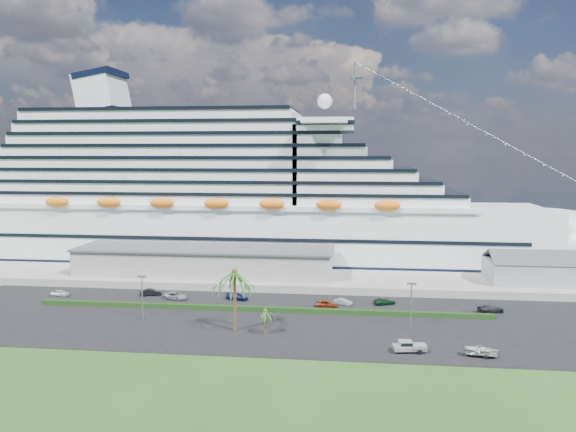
# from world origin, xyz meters

# --- Properties ---
(ground) EXTENTS (420.00, 420.00, 0.00)m
(ground) POSITION_xyz_m (0.00, 0.00, 0.00)
(ground) COLOR #264C19
(ground) RESTS_ON ground
(asphalt_lot) EXTENTS (140.00, 38.00, 0.12)m
(asphalt_lot) POSITION_xyz_m (0.00, 11.00, 0.06)
(asphalt_lot) COLOR black
(asphalt_lot) RESTS_ON ground
(wharf) EXTENTS (240.00, 20.00, 1.80)m
(wharf) POSITION_xyz_m (0.00, 40.00, 0.90)
(wharf) COLOR gray
(wharf) RESTS_ON ground
(water) EXTENTS (420.00, 160.00, 0.02)m
(water) POSITION_xyz_m (0.00, 130.00, 0.01)
(water) COLOR black
(water) RESTS_ON ground
(cruise_ship) EXTENTS (191.00, 38.00, 54.00)m
(cruise_ship) POSITION_xyz_m (-21.53, 64.00, 16.69)
(cruise_ship) COLOR silver
(cruise_ship) RESTS_ON ground
(terminal_building) EXTENTS (61.00, 15.00, 6.30)m
(terminal_building) POSITION_xyz_m (-25.00, 40.00, 5.01)
(terminal_building) COLOR gray
(terminal_building) RESTS_ON wharf
(port_shed) EXTENTS (24.00, 12.31, 7.37)m
(port_shed) POSITION_xyz_m (52.00, 40.00, 4.40)
(port_shed) COLOR gray
(port_shed) RESTS_ON wharf
(hedge) EXTENTS (88.00, 1.10, 0.90)m
(hedge) POSITION_xyz_m (-8.00, 16.00, 0.57)
(hedge) COLOR black
(hedge) RESTS_ON asphalt_lot
(lamp_post_left) EXTENTS (1.60, 0.35, 8.27)m
(lamp_post_left) POSITION_xyz_m (-28.00, 8.00, 5.34)
(lamp_post_left) COLOR gray
(lamp_post_left) RESTS_ON asphalt_lot
(lamp_post_right) EXTENTS (1.60, 0.35, 8.27)m
(lamp_post_right) POSITION_xyz_m (20.00, 8.00, 5.34)
(lamp_post_right) COLOR gray
(lamp_post_right) RESTS_ON asphalt_lot
(palm_tall) EXTENTS (8.82, 8.82, 11.13)m
(palm_tall) POSITION_xyz_m (-10.00, 4.00, 9.20)
(palm_tall) COLOR #47301E
(palm_tall) RESTS_ON ground
(palm_short) EXTENTS (3.53, 3.53, 4.56)m
(palm_short) POSITION_xyz_m (-4.50, 2.50, 3.67)
(palm_short) COLOR #47301E
(palm_short) RESTS_ON ground
(parked_car_0) EXTENTS (3.96, 1.59, 1.35)m
(parked_car_0) POSITION_xyz_m (-51.70, 22.19, 0.79)
(parked_car_0) COLOR #BDBDBF
(parked_car_0) RESTS_ON asphalt_lot
(parked_car_1) EXTENTS (4.75, 2.75, 1.48)m
(parked_car_1) POSITION_xyz_m (-32.73, 24.92, 0.86)
(parked_car_1) COLOR black
(parked_car_1) RESTS_ON asphalt_lot
(parked_car_2) EXTENTS (5.66, 3.92, 1.44)m
(parked_car_2) POSITION_xyz_m (-26.62, 22.68, 0.84)
(parked_car_2) COLOR #979A9F
(parked_car_2) RESTS_ON asphalt_lot
(parked_car_3) EXTENTS (5.03, 2.93, 1.37)m
(parked_car_3) POSITION_xyz_m (-13.77, 23.73, 0.81)
(parked_car_3) COLOR #131A42
(parked_car_3) RESTS_ON asphalt_lot
(parked_car_4) EXTENTS (4.54, 2.29, 1.48)m
(parked_car_4) POSITION_xyz_m (4.95, 19.96, 0.86)
(parked_car_4) COLOR maroon
(parked_car_4) RESTS_ON asphalt_lot
(parked_car_5) EXTENTS (3.92, 2.18, 1.23)m
(parked_car_5) POSITION_xyz_m (8.04, 22.40, 0.73)
(parked_car_5) COLOR #9A9BA1
(parked_car_5) RESTS_ON asphalt_lot
(parked_car_6) EXTENTS (4.88, 3.64, 1.23)m
(parked_car_6) POSITION_xyz_m (16.42, 23.76, 0.74)
(parked_car_6) COLOR black
(parked_car_6) RESTS_ON asphalt_lot
(parked_car_7) EXTENTS (5.33, 3.14, 1.45)m
(parked_car_7) POSITION_xyz_m (36.22, 20.31, 0.85)
(parked_car_7) COLOR black
(parked_car_7) RESTS_ON asphalt_lot
(pickup_truck) EXTENTS (5.24, 2.57, 1.77)m
(pickup_truck) POSITION_xyz_m (18.67, -3.22, 1.09)
(pickup_truck) COLOR black
(pickup_truck) RESTS_ON asphalt_lot
(boat_trailer) EXTENTS (5.86, 4.28, 1.63)m
(boat_trailer) POSITION_xyz_m (29.25, -4.00, 1.20)
(boat_trailer) COLOR gray
(boat_trailer) RESTS_ON asphalt_lot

